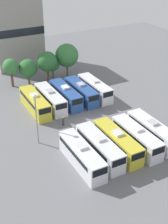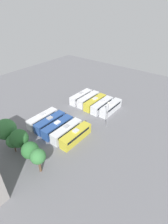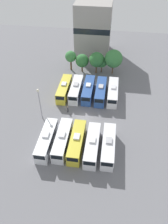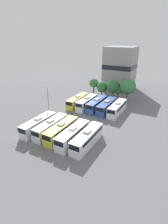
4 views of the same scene
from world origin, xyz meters
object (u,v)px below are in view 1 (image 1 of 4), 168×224
bus_6 (50,98)px  light_pole (36,111)px  tree_3 (53,64)px  depot_building (14,31)px  tree_4 (67,55)px  bus_2 (117,142)px  bus_7 (65,94)px  worker_person (63,121)px  bus_1 (99,147)px  bus_3 (136,137)px  tree_1 (28,68)px  tree_2 (47,62)px  bus_5 (35,103)px  bus_9 (95,88)px  bus_4 (152,131)px  tree_0 (11,67)px  bus_0 (81,155)px  bus_8 (81,91)px

bus_6 → light_pole: bearing=-121.9°
tree_3 → depot_building: bearing=107.8°
tree_4 → bus_2: bearing=-101.4°
bus_2 → bus_7: 18.07m
worker_person → tree_3: 20.99m
bus_7 → worker_person: (-4.08, -7.65, -0.88)m
bus_1 → bus_3: bearing=-4.5°
bus_7 → depot_building: 26.11m
depot_building → tree_3: bearing=-72.2°
tree_1 → tree_3: 5.95m
bus_7 → depot_building: bearing=93.7°
tree_2 → bus_6: bearing=-110.5°
bus_1 → tree_3: bearing=79.4°
tree_4 → depot_building: bearing=119.0°
bus_5 → bus_9: same height
bus_5 → depot_building: (4.78, 25.58, 6.75)m
tree_2 → bus_7: bearing=-95.2°
tree_1 → bus_4: bearing=-71.9°
bus_4 → bus_5: size_ratio=1.00×
tree_4 → bus_9: bearing=-87.1°
worker_person → tree_0: 20.28m
bus_5 → tree_3: 15.49m
bus_2 → worker_person: size_ratio=6.03×
bus_5 → light_pole: (-3.28, -10.14, 3.98)m
tree_0 → tree_2: tree_2 is taller
bus_4 → tree_0: 33.20m
bus_0 → tree_1: size_ratio=1.80×
bus_8 → tree_2: bearing=101.4°
bus_6 → tree_4: size_ratio=1.32×
bus_0 → bus_8: same height
bus_0 → tree_1: bearing=84.5°
bus_1 → worker_person: bus_1 is taller
bus_9 → bus_2: bearing=-110.0°
bus_4 → light_pole: 18.26m
tree_2 → tree_3: bearing=28.8°
bus_2 → bus_9: size_ratio=1.00×
bus_7 → tree_2: bearing=84.8°
bus_8 → tree_0: (-10.23, 12.27, 2.79)m
bus_1 → tree_0: size_ratio=1.64×
bus_4 → bus_9: (0.10, 18.15, 0.00)m
tree_2 → bus_1: bearing=-97.9°
bus_5 → tree_4: (12.33, 11.97, 3.37)m
tree_1 → tree_4: 9.38m
bus_7 → bus_9: 6.50m
bus_1 → worker_person: (-1.02, 10.31, -0.88)m
bus_6 → tree_3: (5.82, 12.30, 1.73)m
bus_7 → tree_3: (2.56, 12.09, 1.73)m
tree_1 → tree_2: 4.47m
bus_5 → bus_9: size_ratio=1.00×
bus_2 → light_pole: (-9.65, 7.52, 3.98)m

